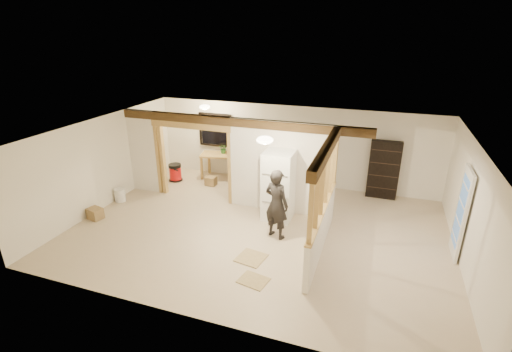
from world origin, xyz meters
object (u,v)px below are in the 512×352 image
at_px(bookshelf, 384,170).
at_px(woman, 277,204).
at_px(refrigerator, 278,186).
at_px(work_table, 222,166).
at_px(shop_vac, 175,172).

bearing_deg(bookshelf, woman, -125.78).
relative_size(refrigerator, work_table, 1.34).
relative_size(refrigerator, shop_vac, 3.16).
bearing_deg(work_table, refrigerator, -51.42).
bearing_deg(shop_vac, bookshelf, 7.84).
bearing_deg(work_table, woman, -59.71).
distance_m(woman, work_table, 4.08).
bearing_deg(refrigerator, bookshelf, 41.80).
xyz_separation_m(refrigerator, shop_vac, (-3.89, 1.38, -0.62)).
relative_size(woman, bookshelf, 1.00).
distance_m(shop_vac, bookshelf, 6.51).
distance_m(refrigerator, shop_vac, 4.18).
height_order(shop_vac, bookshelf, bookshelf).
relative_size(work_table, shop_vac, 2.36).
xyz_separation_m(refrigerator, bookshelf, (2.53, 2.26, -0.05)).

